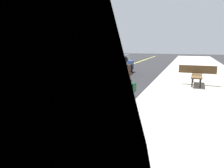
# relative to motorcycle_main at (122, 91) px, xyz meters

# --- Properties ---
(ground_plane) EXTENTS (80.00, 80.00, 0.00)m
(ground_plane) POSITION_rel_motorcycle_main_xyz_m (-0.57, -1.53, -0.45)
(ground_plane) COLOR black
(sidewalk_curb) EXTENTS (60.00, 5.00, 0.15)m
(sidewalk_curb) POSITION_rel_motorcycle_main_xyz_m (-0.57, 2.97, -0.38)
(sidewalk_curb) COLOR #9E998E
(sidewalk_curb) RESTS_ON ground_plane
(lane_center_stripe) EXTENTS (60.00, 0.16, 0.01)m
(lane_center_stripe) POSITION_rel_motorcycle_main_xyz_m (-0.57, -3.53, -0.45)
(lane_center_stripe) COLOR #E5DB4C
(lane_center_stripe) RESTS_ON ground_plane
(motorcycle_main) EXTENTS (2.22, 0.68, 1.26)m
(motorcycle_main) POSITION_rel_motorcycle_main_xyz_m (0.00, 0.00, 0.00)
(motorcycle_main) COLOR black
(motorcycle_main) RESTS_ON ground_plane
(rider_main) EXTENTS (0.65, 0.58, 1.74)m
(rider_main) POSITION_rel_motorcycle_main_xyz_m (-0.19, 0.01, 0.58)
(rider_main) COLOR black
(rider_main) RESTS_ON ground_plane
(motorcycle_parked) EXTENTS (2.21, 0.62, 1.26)m
(motorcycle_parked) POSITION_rel_motorcycle_main_xyz_m (4.18, 0.02, 0.00)
(motorcycle_parked) COLOR black
(motorcycle_parked) RESTS_ON ground_plane
(car_dark) EXTENTS (4.60, 1.92, 1.40)m
(car_dark) POSITION_rel_motorcycle_main_xyz_m (-6.62, -2.76, 0.24)
(car_dark) COLOR navy
(car_dark) RESTS_ON ground_plane
(bench_sidewalk) EXTENTS (1.82, 1.80, 0.95)m
(bench_sidewalk) POSITION_rel_motorcycle_main_xyz_m (-4.06, 2.67, 0.26)
(bench_sidewalk) COLOR brown
(bench_sidewalk) RESTS_ON sidewalk_curb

